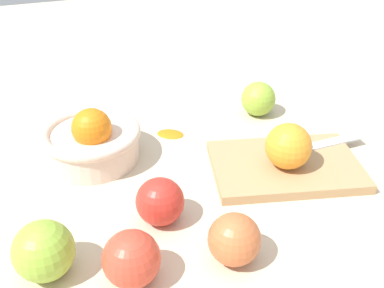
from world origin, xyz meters
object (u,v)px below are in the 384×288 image
Objects in this scene: apple_front_left_3 at (131,259)px; apple_front_center at (234,239)px; apple_back_right at (258,99)px; apple_front_left_2 at (160,201)px; cutting_board at (286,166)px; apple_front_left at (44,251)px; orange_on_board at (288,146)px; knife at (314,145)px; bowl at (92,140)px.

apple_front_center is at bearing -3.51° from apple_front_left_3.
apple_front_left_2 is (-0.28, -0.25, 0.00)m from apple_back_right.
cutting_board is 0.41m from apple_front_left.
apple_front_left_2 is (0.16, 0.05, -0.00)m from apple_front_left.
orange_on_board reaches higher than apple_front_left_2.
knife is (0.08, 0.04, -0.03)m from orange_on_board.
orange_on_board is 0.21m from apple_back_right.
apple_back_right reaches higher than knife.
bowl is at bearing 163.04° from knife.
orange_on_board is at bearing 11.19° from apple_front_left_2.
apple_front_left_3 is (-0.30, -0.15, 0.03)m from cutting_board.
apple_front_left is 1.13× the size of apple_back_right.
orange_on_board is (-0.00, -0.01, 0.05)m from cutting_board.
apple_back_right is at bearing 77.06° from orange_on_board.
cutting_board is at bearing -102.12° from apple_back_right.
apple_front_left_3 is at bearing -153.06° from cutting_board.
apple_front_left_3 reaches higher than knife.
orange_on_board is 0.24m from apple_front_left_2.
cutting_board is 3.13× the size of apple_front_left.
apple_front_center is at bearing -135.83° from cutting_board.
bowl is 0.39m from knife.
apple_front_left is (-0.10, -0.25, 0.00)m from bowl.
apple_front_left_3 reaches higher than apple_back_right.
apple_front_left_2 is at bearing -70.88° from bowl.
cutting_board is 0.08m from knife.
cutting_board is at bearing 13.02° from apple_front_left_2.
orange_on_board is at bearing 25.95° from apple_front_left_3.
apple_front_center is (0.14, -0.30, -0.00)m from bowl.
apple_front_center is (-0.16, -0.15, -0.02)m from orange_on_board.
knife is at bearing -80.77° from apple_back_right.
apple_front_left is (-0.24, 0.05, 0.00)m from apple_front_center.
apple_front_left_2 is (-0.07, 0.11, 0.00)m from apple_front_center.
apple_front_left is at bearing 166.86° from apple_front_center.
bowl is 0.33m from apple_front_center.
orange_on_board reaches higher than apple_front_left_3.
knife is at bearing 25.81° from apple_front_left_3.
bowl reaches higher than apple_back_right.
apple_front_center reaches higher than knife.
apple_front_left_3 reaches higher than cutting_board.
bowl is 0.34m from cutting_board.
apple_front_left_2 is at bearing 56.83° from apple_front_left_3.
apple_front_left_3 reaches higher than apple_front_left_2.
apple_front_center reaches higher than cutting_board.
apple_front_left is at bearing -145.63° from apple_back_right.
orange_on_board is 1.08× the size of apple_front_left_2.
bowl is 0.70× the size of cutting_board.
apple_front_center is at bearing -13.14° from apple_front_left.
apple_front_left_3 is (-0.29, -0.14, -0.02)m from orange_on_board.
apple_front_left_3 is (0.00, -0.29, -0.00)m from bowl.
knife is 0.49m from apple_front_left.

